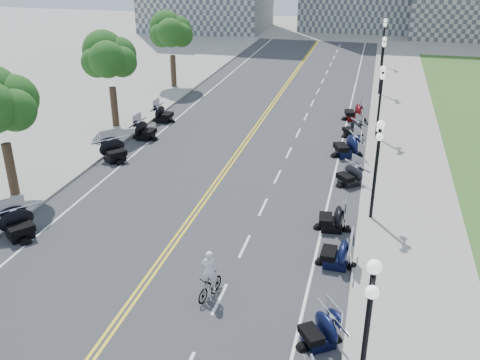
# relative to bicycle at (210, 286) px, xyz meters

# --- Properties ---
(ground) EXTENTS (160.00, 160.00, 0.00)m
(ground) POSITION_rel_bicycle_xyz_m (-2.80, 3.92, -0.48)
(ground) COLOR gray
(road) EXTENTS (16.00, 90.00, 0.01)m
(road) POSITION_rel_bicycle_xyz_m (-2.80, 13.92, -0.48)
(road) COLOR #333335
(road) RESTS_ON ground
(centerline_yellow_a) EXTENTS (0.12, 90.00, 0.00)m
(centerline_yellow_a) POSITION_rel_bicycle_xyz_m (-2.92, 13.92, -0.47)
(centerline_yellow_a) COLOR yellow
(centerline_yellow_a) RESTS_ON road
(centerline_yellow_b) EXTENTS (0.12, 90.00, 0.00)m
(centerline_yellow_b) POSITION_rel_bicycle_xyz_m (-2.68, 13.92, -0.47)
(centerline_yellow_b) COLOR yellow
(centerline_yellow_b) RESTS_ON road
(edge_line_north) EXTENTS (0.12, 90.00, 0.00)m
(edge_line_north) POSITION_rel_bicycle_xyz_m (3.60, 13.92, -0.47)
(edge_line_north) COLOR white
(edge_line_north) RESTS_ON road
(edge_line_south) EXTENTS (0.12, 90.00, 0.00)m
(edge_line_south) POSITION_rel_bicycle_xyz_m (-9.20, 13.92, -0.47)
(edge_line_south) COLOR white
(edge_line_south) RESTS_ON road
(lane_dash_5) EXTENTS (0.12, 2.00, 0.00)m
(lane_dash_5) POSITION_rel_bicycle_xyz_m (0.40, -0.08, -0.47)
(lane_dash_5) COLOR white
(lane_dash_5) RESTS_ON road
(lane_dash_6) EXTENTS (0.12, 2.00, 0.00)m
(lane_dash_6) POSITION_rel_bicycle_xyz_m (0.40, 3.92, -0.47)
(lane_dash_6) COLOR white
(lane_dash_6) RESTS_ON road
(lane_dash_7) EXTENTS (0.12, 2.00, 0.00)m
(lane_dash_7) POSITION_rel_bicycle_xyz_m (0.40, 7.92, -0.47)
(lane_dash_7) COLOR white
(lane_dash_7) RESTS_ON road
(lane_dash_8) EXTENTS (0.12, 2.00, 0.00)m
(lane_dash_8) POSITION_rel_bicycle_xyz_m (0.40, 11.92, -0.47)
(lane_dash_8) COLOR white
(lane_dash_8) RESTS_ON road
(lane_dash_9) EXTENTS (0.12, 2.00, 0.00)m
(lane_dash_9) POSITION_rel_bicycle_xyz_m (0.40, 15.92, -0.47)
(lane_dash_9) COLOR white
(lane_dash_9) RESTS_ON road
(lane_dash_10) EXTENTS (0.12, 2.00, 0.00)m
(lane_dash_10) POSITION_rel_bicycle_xyz_m (0.40, 19.92, -0.47)
(lane_dash_10) COLOR white
(lane_dash_10) RESTS_ON road
(lane_dash_11) EXTENTS (0.12, 2.00, 0.00)m
(lane_dash_11) POSITION_rel_bicycle_xyz_m (0.40, 23.92, -0.47)
(lane_dash_11) COLOR white
(lane_dash_11) RESTS_ON road
(lane_dash_12) EXTENTS (0.12, 2.00, 0.00)m
(lane_dash_12) POSITION_rel_bicycle_xyz_m (0.40, 27.92, -0.47)
(lane_dash_12) COLOR white
(lane_dash_12) RESTS_ON road
(lane_dash_13) EXTENTS (0.12, 2.00, 0.00)m
(lane_dash_13) POSITION_rel_bicycle_xyz_m (0.40, 31.92, -0.47)
(lane_dash_13) COLOR white
(lane_dash_13) RESTS_ON road
(lane_dash_14) EXTENTS (0.12, 2.00, 0.00)m
(lane_dash_14) POSITION_rel_bicycle_xyz_m (0.40, 35.92, -0.47)
(lane_dash_14) COLOR white
(lane_dash_14) RESTS_ON road
(lane_dash_15) EXTENTS (0.12, 2.00, 0.00)m
(lane_dash_15) POSITION_rel_bicycle_xyz_m (0.40, 39.92, -0.47)
(lane_dash_15) COLOR white
(lane_dash_15) RESTS_ON road
(lane_dash_16) EXTENTS (0.12, 2.00, 0.00)m
(lane_dash_16) POSITION_rel_bicycle_xyz_m (0.40, 43.92, -0.47)
(lane_dash_16) COLOR white
(lane_dash_16) RESTS_ON road
(lane_dash_17) EXTENTS (0.12, 2.00, 0.00)m
(lane_dash_17) POSITION_rel_bicycle_xyz_m (0.40, 47.92, -0.47)
(lane_dash_17) COLOR white
(lane_dash_17) RESTS_ON road
(lane_dash_18) EXTENTS (0.12, 2.00, 0.00)m
(lane_dash_18) POSITION_rel_bicycle_xyz_m (0.40, 51.92, -0.47)
(lane_dash_18) COLOR white
(lane_dash_18) RESTS_ON road
(lane_dash_19) EXTENTS (0.12, 2.00, 0.00)m
(lane_dash_19) POSITION_rel_bicycle_xyz_m (0.40, 55.92, -0.47)
(lane_dash_19) COLOR white
(lane_dash_19) RESTS_ON road
(sidewalk_north) EXTENTS (5.00, 90.00, 0.15)m
(sidewalk_north) POSITION_rel_bicycle_xyz_m (7.70, 13.92, -0.41)
(sidewalk_north) COLOR #9E9991
(sidewalk_north) RESTS_ON ground
(sidewalk_south) EXTENTS (5.00, 90.00, 0.15)m
(sidewalk_south) POSITION_rel_bicycle_xyz_m (-13.30, 13.92, -0.41)
(sidewalk_south) COLOR #9E9991
(sidewalk_south) RESTS_ON ground
(street_lamp_1) EXTENTS (0.50, 1.20, 4.90)m
(street_lamp_1) POSITION_rel_bicycle_xyz_m (5.80, -4.08, 2.12)
(street_lamp_1) COLOR black
(street_lamp_1) RESTS_ON sidewalk_north
(street_lamp_2) EXTENTS (0.50, 1.20, 4.90)m
(street_lamp_2) POSITION_rel_bicycle_xyz_m (5.80, 7.92, 2.12)
(street_lamp_2) COLOR black
(street_lamp_2) RESTS_ON sidewalk_north
(street_lamp_3) EXTENTS (0.50, 1.20, 4.90)m
(street_lamp_3) POSITION_rel_bicycle_xyz_m (5.80, 19.92, 2.12)
(street_lamp_3) COLOR black
(street_lamp_3) RESTS_ON sidewalk_north
(street_lamp_4) EXTENTS (0.50, 1.20, 4.90)m
(street_lamp_4) POSITION_rel_bicycle_xyz_m (5.80, 31.92, 2.12)
(street_lamp_4) COLOR black
(street_lamp_4) RESTS_ON sidewalk_north
(street_lamp_5) EXTENTS (0.50, 1.20, 4.90)m
(street_lamp_5) POSITION_rel_bicycle_xyz_m (5.80, 43.92, 2.12)
(street_lamp_5) COLOR black
(street_lamp_5) RESTS_ON sidewalk_north
(tree_2) EXTENTS (4.80, 4.80, 9.20)m
(tree_2) POSITION_rel_bicycle_xyz_m (-12.80, 5.92, 4.27)
(tree_2) COLOR #235619
(tree_2) RESTS_ON sidewalk_south
(tree_3) EXTENTS (4.80, 4.80, 9.20)m
(tree_3) POSITION_rel_bicycle_xyz_m (-12.80, 17.92, 4.27)
(tree_3) COLOR #235619
(tree_3) RESTS_ON sidewalk_south
(tree_4) EXTENTS (4.80, 4.80, 9.20)m
(tree_4) POSITION_rel_bicycle_xyz_m (-12.80, 29.92, 4.27)
(tree_4) COLOR #235619
(tree_4) RESTS_ON sidewalk_south
(motorcycle_n_4) EXTENTS (2.51, 2.51, 1.26)m
(motorcycle_n_4) POSITION_rel_bicycle_xyz_m (4.35, -1.66, 0.15)
(motorcycle_n_4) COLOR black
(motorcycle_n_4) RESTS_ON road
(motorcycle_n_5) EXTENTS (2.01, 2.01, 1.36)m
(motorcycle_n_5) POSITION_rel_bicycle_xyz_m (4.49, 3.38, 0.19)
(motorcycle_n_5) COLOR black
(motorcycle_n_5) RESTS_ON road
(motorcycle_n_6) EXTENTS (2.08, 2.08, 1.34)m
(motorcycle_n_6) POSITION_rel_bicycle_xyz_m (4.03, 6.46, 0.19)
(motorcycle_n_6) COLOR black
(motorcycle_n_6) RESTS_ON road
(motorcycle_n_7) EXTENTS (2.65, 2.65, 1.31)m
(motorcycle_n_7) POSITION_rel_bicycle_xyz_m (4.49, 11.85, 0.17)
(motorcycle_n_7) COLOR black
(motorcycle_n_7) RESTS_ON road
(motorcycle_n_8) EXTENTS (2.93, 2.93, 1.57)m
(motorcycle_n_8) POSITION_rel_bicycle_xyz_m (4.03, 16.23, 0.30)
(motorcycle_n_8) COLOR black
(motorcycle_n_8) RESTS_ON road
(motorcycle_n_9) EXTENTS (2.46, 2.46, 1.24)m
(motorcycle_n_9) POSITION_rel_bicycle_xyz_m (4.16, 20.14, 0.13)
(motorcycle_n_9) COLOR black
(motorcycle_n_9) RESTS_ON road
(motorcycle_n_10) EXTENTS (2.37, 2.37, 1.43)m
(motorcycle_n_10) POSITION_rel_bicycle_xyz_m (4.02, 24.01, 0.23)
(motorcycle_n_10) COLOR #590A0C
(motorcycle_n_10) RESTS_ON road
(motorcycle_s_5) EXTENTS (2.92, 2.92, 1.46)m
(motorcycle_s_5) POSITION_rel_bicycle_xyz_m (-9.85, 2.14, 0.25)
(motorcycle_s_5) COLOR black
(motorcycle_s_5) RESTS_ON road
(motorcycle_s_7) EXTENTS (3.01, 3.01, 1.50)m
(motorcycle_s_7) POSITION_rel_bicycle_xyz_m (-9.91, 11.89, 0.26)
(motorcycle_s_7) COLOR black
(motorcycle_s_7) RESTS_ON road
(motorcycle_s_8) EXTENTS (2.19, 2.19, 1.42)m
(motorcycle_s_8) POSITION_rel_bicycle_xyz_m (-9.65, 16.05, 0.22)
(motorcycle_s_8) COLOR black
(motorcycle_s_8) RESTS_ON road
(motorcycle_s_9) EXTENTS (2.03, 2.03, 1.37)m
(motorcycle_s_9) POSITION_rel_bicycle_xyz_m (-9.88, 20.01, 0.20)
(motorcycle_s_9) COLOR black
(motorcycle_s_9) RESTS_ON road
(bicycle) EXTENTS (0.87, 1.68, 0.97)m
(bicycle) POSITION_rel_bicycle_xyz_m (0.00, 0.00, 0.00)
(bicycle) COLOR #A51414
(bicycle) RESTS_ON road
(cyclist_rider) EXTENTS (0.62, 0.40, 1.69)m
(cyclist_rider) POSITION_rel_bicycle_xyz_m (0.00, 0.00, 1.33)
(cyclist_rider) COLOR white
(cyclist_rider) RESTS_ON bicycle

